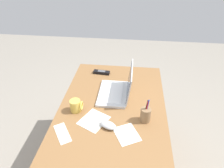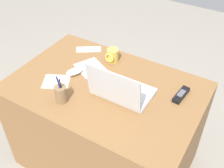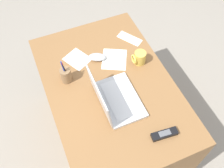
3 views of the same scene
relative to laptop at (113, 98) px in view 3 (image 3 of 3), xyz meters
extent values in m
plane|color=gray|center=(0.12, -0.03, -0.77)|extent=(6.00, 6.00, 0.00)
cube|color=olive|center=(0.12, -0.03, -0.41)|extent=(1.14, 0.76, 0.72)
cube|color=silver|center=(0.00, -0.04, -0.04)|extent=(0.33, 0.21, 0.02)
cube|color=silver|center=(0.00, -0.02, -0.03)|extent=(0.27, 0.11, 0.00)
cube|color=silver|center=(0.00, -0.11, -0.03)|extent=(0.09, 0.05, 0.00)
cube|color=silver|center=(0.00, 0.08, 0.08)|extent=(0.32, 0.03, 0.22)
cube|color=#283347|center=(0.00, 0.08, 0.08)|extent=(0.29, 0.03, 0.19)
ellipsoid|color=silver|center=(0.35, -0.03, -0.03)|extent=(0.11, 0.13, 0.04)
cylinder|color=#E0BC4C|center=(0.22, -0.28, 0.00)|extent=(0.07, 0.07, 0.09)
torus|color=#E0BC4C|center=(0.22, -0.23, 0.00)|extent=(0.06, 0.01, 0.06)
cube|color=black|center=(-0.30, -0.18, -0.04)|extent=(0.06, 0.15, 0.02)
cube|color=#595B60|center=(-0.30, -0.18, -0.02)|extent=(0.04, 0.07, 0.00)
cylinder|color=olive|center=(0.26, 0.20, 0.00)|extent=(0.07, 0.07, 0.10)
cylinder|color=#1933B2|center=(0.26, 0.21, 0.05)|extent=(0.02, 0.02, 0.16)
cylinder|color=black|center=(0.25, 0.20, 0.04)|extent=(0.02, 0.03, 0.14)
cylinder|color=red|center=(0.26, 0.20, 0.04)|extent=(0.02, 0.01, 0.15)
cube|color=white|center=(0.30, -0.14, -0.05)|extent=(0.23, 0.22, 0.00)
cube|color=white|center=(0.43, -0.31, -0.05)|extent=(0.18, 0.15, 0.00)
cube|color=white|center=(0.40, 0.09, -0.05)|extent=(0.20, 0.19, 0.00)
camera|label=1|loc=(1.28, 0.10, 0.93)|focal=33.27mm
camera|label=2|loc=(-0.56, 1.03, 1.02)|focal=44.54mm
camera|label=3|loc=(-0.72, 0.31, 1.28)|focal=42.02mm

